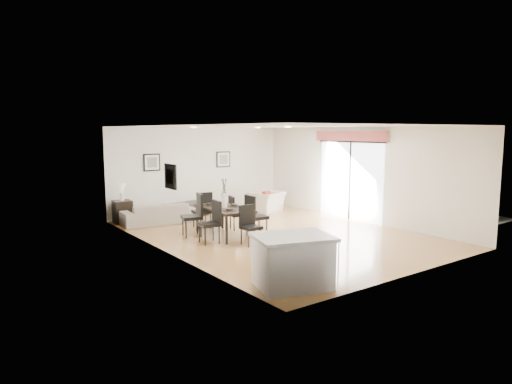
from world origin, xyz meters
TOP-DOWN VIEW (x-y plane):
  - ground at (0.00, 0.00)m, footprint 8.00×8.00m
  - wall_back at (0.00, 4.00)m, footprint 6.00×0.04m
  - wall_front at (0.00, -4.00)m, footprint 6.00×0.04m
  - wall_left at (-3.00, 0.00)m, footprint 0.04×8.00m
  - wall_right at (3.00, 0.00)m, footprint 0.04×8.00m
  - ceiling at (0.00, 0.00)m, footprint 6.00×8.00m
  - sofa at (-1.91, 2.91)m, footprint 2.05×0.96m
  - armchair at (1.65, 2.59)m, footprint 1.24×1.16m
  - courtyard_plant_a at (5.46, -0.36)m, footprint 0.74×0.70m
  - courtyard_plant_b at (5.58, 1.07)m, footprint 0.50×0.50m
  - dining_table at (-1.17, 0.60)m, footprint 0.96×1.76m
  - dining_chair_wnear at (-1.77, 0.17)m, footprint 0.49×0.49m
  - dining_chair_wfar at (-1.77, 1.00)m, footprint 0.58×0.58m
  - dining_chair_enear at (-0.58, 0.18)m, footprint 0.49×0.49m
  - dining_chair_efar at (-0.56, 1.05)m, footprint 0.49×0.49m
  - dining_chair_head at (-1.17, -0.46)m, footprint 0.43×0.43m
  - dining_chair_foot at (-1.18, 1.66)m, footprint 0.49×0.49m
  - vase at (-1.17, 0.60)m, footprint 0.79×1.29m
  - coffee_table at (-0.71, 3.36)m, footprint 1.20×0.90m
  - side_table at (-2.66, 3.66)m, footprint 0.51×0.51m
  - table_lamp at (-2.66, 3.66)m, footprint 0.25×0.25m
  - cushion at (1.55, 2.49)m, footprint 0.33×0.22m
  - kitchen_island at (-2.23, -3.23)m, footprint 1.49×1.30m
  - bar_stool at (-1.36, -3.23)m, footprint 0.32×0.32m
  - framed_print_back_left at (-1.60, 3.97)m, footprint 0.52×0.04m
  - framed_print_back_right at (0.90, 3.97)m, footprint 0.52×0.04m
  - framed_print_left_wall at (-2.97, -0.20)m, footprint 0.04×0.52m
  - sliding_door at (2.96, 0.30)m, footprint 0.12×2.70m
  - courtyard at (6.16, 0.87)m, footprint 6.00×6.00m

SIDE VIEW (x-z plane):
  - ground at x=0.00m, z-range 0.00..0.00m
  - coffee_table at x=-0.71m, z-range 0.00..0.43m
  - sofa at x=-1.91m, z-range 0.00..0.58m
  - side_table at x=-2.66m, z-range 0.00..0.64m
  - armchair at x=1.65m, z-range 0.00..0.66m
  - courtyard_plant_a at x=5.46m, z-range 0.00..0.67m
  - courtyard_plant_b at x=5.58m, z-range 0.00..0.72m
  - kitchen_island at x=-2.23m, z-range 0.01..0.89m
  - dining_chair_efar at x=-0.56m, z-range 0.05..0.95m
  - dining_chair_head at x=-1.17m, z-range 0.05..0.96m
  - cushion at x=1.55m, z-range 0.38..0.69m
  - dining_chair_foot at x=-1.18m, z-range 0.06..1.04m
  - dining_chair_wnear at x=-1.77m, z-range 0.06..1.05m
  - dining_chair_enear at x=-0.58m, z-range 0.06..1.08m
  - dining_chair_wfar at x=-1.77m, z-range 0.06..1.12m
  - bar_stool at x=-1.36m, z-range 0.25..0.95m
  - dining_table at x=-1.17m, z-range 0.28..0.99m
  - courtyard at x=6.16m, z-range -0.08..1.92m
  - table_lamp at x=-2.66m, z-range 0.70..1.17m
  - vase at x=-1.17m, z-range 0.67..1.40m
  - wall_back at x=0.00m, z-range 0.00..2.70m
  - wall_front at x=0.00m, z-range 0.00..2.70m
  - wall_left at x=-3.00m, z-range 0.00..2.70m
  - wall_right at x=3.00m, z-range 0.00..2.70m
  - framed_print_back_left at x=-1.60m, z-range 1.39..1.91m
  - framed_print_back_right at x=0.90m, z-range 1.39..1.91m
  - framed_print_left_wall at x=-2.97m, z-range 1.39..1.91m
  - sliding_door at x=2.96m, z-range 0.38..2.95m
  - ceiling at x=0.00m, z-range 2.69..2.71m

